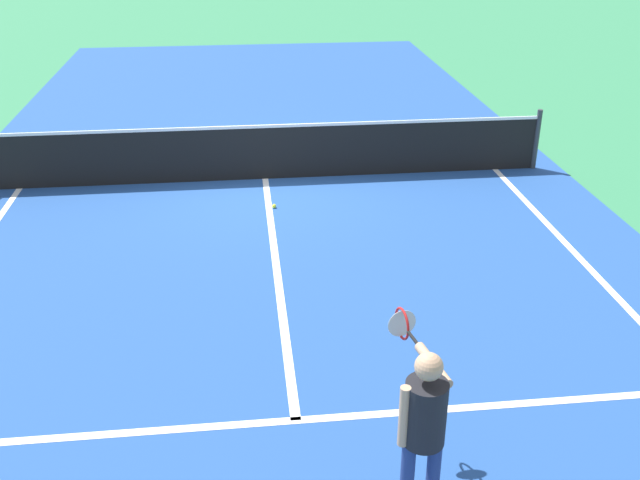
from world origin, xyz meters
The scene contains 7 objects.
ground_plane centered at (0.00, 0.00, 0.00)m, with size 60.00×60.00×0.00m, color #337F51.
court_surface_inbounds centered at (0.00, 0.00, 0.00)m, with size 10.62×24.40×0.00m, color #234C93.
line_service_near centered at (0.00, -6.40, 0.00)m, with size 8.22×0.10×0.01m, color white.
line_center_service centered at (0.00, -3.20, 0.00)m, with size 0.10×6.40×0.01m, color white.
net centered at (0.00, 0.00, 0.49)m, with size 9.71×0.09×1.07m.
player_near centered at (0.87, -7.63, 0.95)m, with size 0.41×1.19×1.55m.
tennis_ball_near_net centered at (0.08, -1.30, 0.03)m, with size 0.07×0.07×0.07m, color #CCE033.
Camera 1 is at (-0.38, -11.80, 4.50)m, focal length 40.76 mm.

